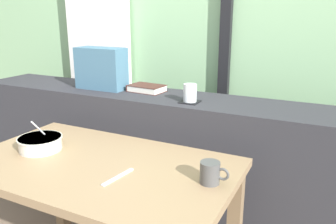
# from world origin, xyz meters

# --- Properties ---
(outdoor_backdrop) EXTENTS (4.80, 0.08, 2.80)m
(outdoor_backdrop) POSITION_xyz_m (0.00, 1.11, 1.40)
(outdoor_backdrop) COLOR #8EBC89
(outdoor_backdrop) RESTS_ON ground
(curtain_left_panel) EXTENTS (0.56, 0.06, 2.50)m
(curtain_left_panel) POSITION_xyz_m (-0.89, 1.01, 1.25)
(curtain_left_panel) COLOR white
(curtain_left_panel) RESTS_ON ground
(window_divider_post) EXTENTS (0.07, 0.05, 2.60)m
(window_divider_post) POSITION_xyz_m (0.13, 1.04, 1.30)
(window_divider_post) COLOR black
(window_divider_post) RESTS_ON ground
(dark_console_ledge) EXTENTS (2.80, 0.40, 0.85)m
(dark_console_ledge) POSITION_xyz_m (0.00, 0.55, 0.42)
(dark_console_ledge) COLOR #2D2D33
(dark_console_ledge) RESTS_ON ground
(breakfast_table) EXTENTS (1.17, 0.68, 0.69)m
(breakfast_table) POSITION_xyz_m (-0.06, -0.11, 0.59)
(breakfast_table) COLOR #826849
(breakfast_table) RESTS_ON ground
(coaster_square) EXTENTS (0.10, 0.10, 0.00)m
(coaster_square) POSITION_xyz_m (0.12, 0.47, 0.85)
(coaster_square) COLOR black
(coaster_square) RESTS_ON dark_console_ledge
(juice_glass) EXTENTS (0.07, 0.07, 0.10)m
(juice_glass) POSITION_xyz_m (0.12, 0.47, 0.90)
(juice_glass) COLOR white
(juice_glass) RESTS_ON coaster_square
(closed_book) EXTENTS (0.23, 0.16, 0.04)m
(closed_book) POSITION_xyz_m (-0.22, 0.60, 0.87)
(closed_book) COLOR #47231E
(closed_book) RESTS_ON dark_console_ledge
(throw_pillow) EXTENTS (0.32, 0.14, 0.26)m
(throw_pillow) POSITION_xyz_m (-0.52, 0.55, 0.98)
(throw_pillow) COLOR #426B84
(throw_pillow) RESTS_ON dark_console_ledge
(soup_bowl) EXTENTS (0.20, 0.20, 0.15)m
(soup_bowl) POSITION_xyz_m (-0.39, -0.11, 0.73)
(soup_bowl) COLOR beige
(soup_bowl) RESTS_ON breakfast_table
(fork_utensil) EXTENTS (0.04, 0.17, 0.01)m
(fork_utensil) POSITION_xyz_m (0.10, -0.19, 0.70)
(fork_utensil) COLOR silver
(fork_utensil) RESTS_ON breakfast_table
(ceramic_mug) EXTENTS (0.11, 0.08, 0.08)m
(ceramic_mug) POSITION_xyz_m (0.44, -0.07, 0.74)
(ceramic_mug) COLOR #4C4C4C
(ceramic_mug) RESTS_ON breakfast_table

